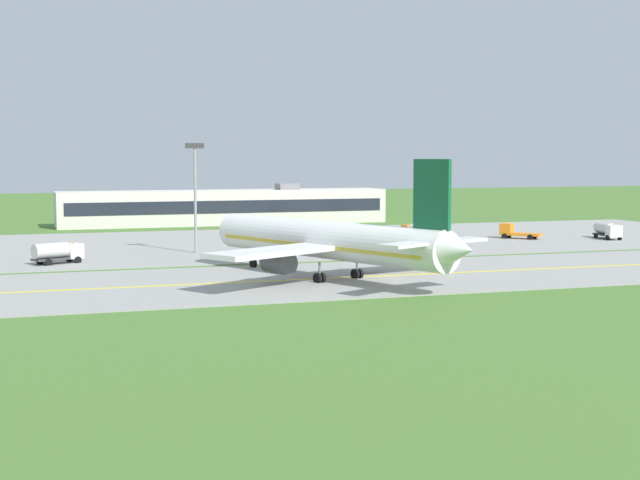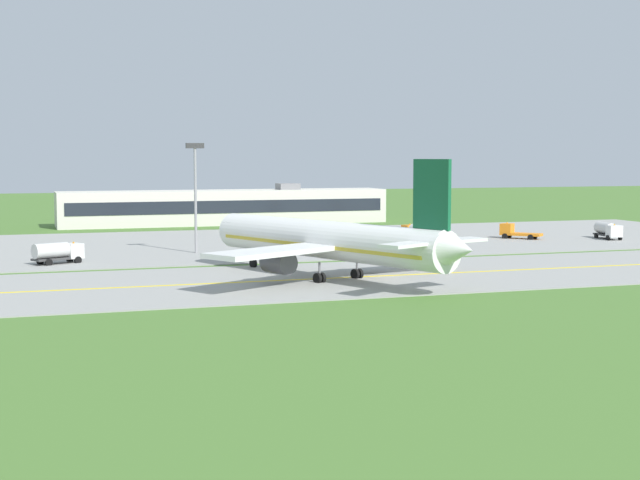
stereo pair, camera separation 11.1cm
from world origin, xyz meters
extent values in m
plane|color=#47702D|center=(0.00, 0.00, 0.00)|extent=(500.00, 500.00, 0.00)
cube|color=gray|center=(0.00, 0.00, 0.05)|extent=(240.00, 28.00, 0.10)
cube|color=gray|center=(10.00, 42.00, 0.05)|extent=(140.00, 52.00, 0.10)
cube|color=yellow|center=(0.00, 0.00, 0.11)|extent=(220.00, 0.60, 0.01)
cylinder|color=white|center=(-6.05, 0.01, 4.20)|extent=(16.27, 33.07, 4.00)
cone|color=white|center=(-12.77, 16.92, 4.20)|extent=(4.49, 3.82, 3.80)
cone|color=white|center=(0.74, -17.09, 4.60)|extent=(4.34, 4.23, 3.40)
cube|color=gold|center=(-6.05, 0.01, 3.70)|extent=(15.34, 30.58, 0.36)
cube|color=#1E232D|center=(-11.96, 14.88, 4.90)|extent=(3.82, 2.93, 0.70)
cube|color=white|center=(-13.14, -5.17, 3.70)|extent=(15.41, 11.60, 0.50)
cylinder|color=#47474C|center=(-12.02, -2.58, 2.30)|extent=(3.39, 4.01, 2.30)
cylinder|color=black|center=(-12.61, -1.09, 2.30)|extent=(2.04, 1.01, 2.10)
cube|color=white|center=(2.66, 1.10, 3.70)|extent=(15.71, 8.21, 0.50)
cylinder|color=#47474C|center=(0.06, 2.22, 2.30)|extent=(3.39, 4.01, 2.30)
cylinder|color=black|center=(-0.53, 3.71, 2.30)|extent=(2.04, 1.01, 2.10)
cube|color=#145938|center=(-0.52, -13.93, 9.45)|extent=(2.00, 4.24, 6.50)
cube|color=white|center=(-3.42, -15.30, 5.00)|extent=(6.43, 4.91, 0.30)
cube|color=white|center=(2.53, -12.94, 5.00)|extent=(6.43, 3.93, 0.30)
cylinder|color=slate|center=(-10.85, 12.09, 1.38)|extent=(0.24, 0.24, 1.65)
cylinder|color=black|center=(-10.85, 12.09, 0.55)|extent=(0.73, 1.15, 1.10)
cylinder|color=slate|center=(-7.73, -2.81, 1.38)|extent=(0.24, 0.24, 1.65)
cylinder|color=black|center=(-7.99, -2.91, 0.55)|extent=(0.73, 1.15, 1.10)
cylinder|color=black|center=(-7.48, -2.71, 0.55)|extent=(0.73, 1.15, 1.10)
cylinder|color=slate|center=(-2.90, -0.89, 1.38)|extent=(0.24, 0.24, 1.65)
cylinder|color=black|center=(-3.15, -0.99, 0.55)|extent=(0.73, 1.15, 1.10)
cylinder|color=black|center=(-2.64, -0.79, 0.55)|extent=(0.73, 1.15, 1.10)
cube|color=silver|center=(50.46, 28.12, 1.50)|extent=(2.27, 2.10, 1.80)
cube|color=#1E232D|center=(50.33, 27.37, 1.81)|extent=(1.84, 0.42, 0.81)
cylinder|color=silver|center=(50.94, 31.08, 1.75)|extent=(2.46, 4.44, 1.80)
cube|color=#383838|center=(50.94, 31.08, 0.72)|extent=(2.75, 4.48, 0.24)
cylinder|color=orange|center=(50.46, 28.12, 2.50)|extent=(0.20, 0.20, 0.18)
cylinder|color=black|center=(51.44, 27.96, 0.45)|extent=(0.44, 0.94, 0.90)
cylinder|color=black|center=(49.47, 28.28, 0.45)|extent=(0.44, 0.94, 0.90)
cylinder|color=black|center=(52.11, 31.74, 0.45)|extent=(0.44, 0.94, 0.90)
cylinder|color=black|center=(50.04, 32.08, 0.45)|extent=(0.44, 0.94, 0.90)
cube|color=silver|center=(-30.30, 23.95, 1.50)|extent=(2.47, 2.57, 1.80)
cube|color=#1E232D|center=(-29.60, 24.27, 1.81)|extent=(0.88, 1.72, 0.81)
cylinder|color=silver|center=(-33.02, 22.70, 1.75)|extent=(4.57, 3.39, 1.80)
cube|color=#383838|center=(-33.02, 22.70, 0.72)|extent=(4.69, 3.67, 0.24)
cylinder|color=orange|center=(-30.30, 23.95, 2.50)|extent=(0.20, 0.20, 0.18)
cylinder|color=black|center=(-30.72, 24.86, 0.45)|extent=(0.94, 0.65, 0.90)
cylinder|color=black|center=(-29.88, 23.04, 0.45)|extent=(0.94, 0.65, 0.90)
cylinder|color=black|center=(-34.22, 23.30, 0.45)|extent=(0.94, 0.65, 0.90)
cylinder|color=black|center=(-33.34, 21.39, 0.45)|extent=(0.94, 0.65, 0.90)
cube|color=orange|center=(20.94, 38.79, 1.50)|extent=(2.29, 2.13, 1.80)
cube|color=#1E232D|center=(20.80, 39.54, 1.81)|extent=(1.83, 0.45, 0.81)
cylinder|color=silver|center=(21.47, 35.84, 1.75)|extent=(2.52, 4.45, 1.80)
cube|color=#383838|center=(21.47, 35.84, 0.72)|extent=(2.81, 4.51, 0.24)
cylinder|color=orange|center=(20.94, 38.79, 2.50)|extent=(0.20, 0.20, 0.18)
cylinder|color=black|center=(19.95, 38.61, 0.45)|extent=(0.46, 0.94, 0.90)
cylinder|color=black|center=(21.92, 38.97, 0.45)|extent=(0.46, 0.94, 0.90)
cylinder|color=black|center=(20.59, 34.82, 0.45)|extent=(0.46, 0.94, 0.90)
cylinder|color=black|center=(22.65, 35.20, 0.45)|extent=(0.46, 0.94, 0.90)
cube|color=orange|center=(36.76, 36.70, 1.50)|extent=(2.69, 2.67, 1.80)
cube|color=#1E232D|center=(36.25, 37.27, 1.81)|extent=(1.45, 1.31, 0.81)
cube|color=orange|center=(38.89, 34.31, 0.80)|extent=(4.63, 4.83, 0.40)
cylinder|color=orange|center=(36.76, 36.70, 2.50)|extent=(0.20, 0.20, 0.18)
cylinder|color=black|center=(36.01, 36.03, 0.45)|extent=(0.82, 0.87, 0.90)
cylinder|color=black|center=(37.51, 37.36, 0.45)|extent=(0.82, 0.87, 0.90)
cylinder|color=black|center=(38.71, 32.92, 0.45)|extent=(0.82, 0.87, 0.90)
cylinder|color=black|center=(40.28, 34.32, 0.45)|extent=(0.82, 0.87, 0.90)
cube|color=beige|center=(1.65, 81.74, 3.25)|extent=(62.59, 9.56, 6.50)
cube|color=#1E232D|center=(1.65, 76.91, 3.57)|extent=(60.09, 0.10, 2.34)
cube|color=slate|center=(14.17, 81.74, 7.10)|extent=(4.00, 4.00, 1.20)
cylinder|color=gray|center=(-14.05, 30.13, 7.00)|extent=(0.36, 0.36, 14.00)
cube|color=#333333|center=(-14.05, 30.13, 14.35)|extent=(2.40, 0.50, 0.70)
camera|label=1|loc=(-37.69, -91.60, 12.94)|focal=51.98mm
camera|label=2|loc=(-37.59, -91.64, 12.94)|focal=51.98mm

